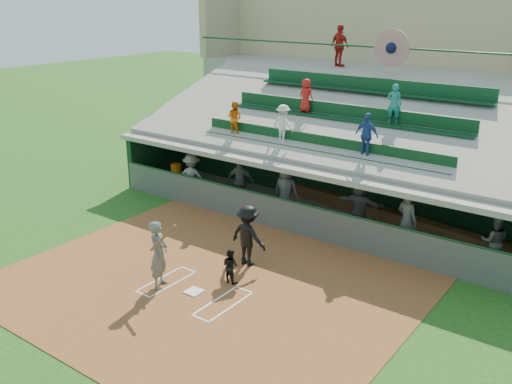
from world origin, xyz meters
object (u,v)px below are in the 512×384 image
Objects in this scene: white_table at (178,182)px; water_cooler at (176,169)px; catcher at (230,266)px; batter_at_plate at (159,254)px; home_plate at (194,292)px.

water_cooler reaches higher than white_table.
batter_at_plate is at bearing 45.76° from catcher.
home_plate is at bearing 70.03° from catcher.
batter_at_plate is at bearing -59.51° from white_table.
batter_at_plate reaches higher than water_cooler.
catcher is 2.35× the size of water_cooler.
home_plate is 1.03× the size of water_cooler.
white_table is at bearing -33.78° from catcher.
white_table is at bearing 105.10° from water_cooler.
water_cooler is (-5.19, 6.08, -0.01)m from batter_at_plate.
catcher reaches higher than home_plate.
water_cooler is at bearing 130.47° from batter_at_plate.
water_cooler is (-6.15, 5.80, 0.94)m from home_plate.
home_plate is 0.52× the size of white_table.
white_table reaches higher than home_plate.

